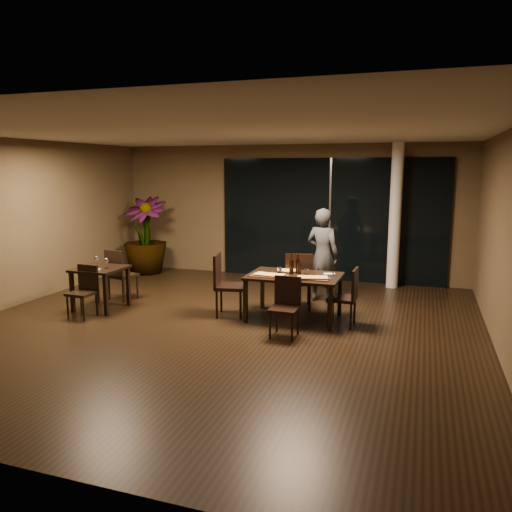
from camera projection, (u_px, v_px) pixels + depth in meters
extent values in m
plane|color=black|center=(220.00, 327.00, 7.87)|extent=(8.00, 8.00, 0.00)
cube|color=brown|center=(287.00, 211.00, 11.39)|extent=(8.00, 0.10, 3.00)
cube|color=brown|center=(13.00, 297.00, 3.83)|extent=(8.00, 0.10, 3.00)
cube|color=brown|center=(9.00, 224.00, 8.88)|extent=(0.10, 8.00, 3.00)
cube|color=brown|center=(512.00, 246.00, 6.33)|extent=(0.10, 8.00, 3.00)
cube|color=silver|center=(217.00, 131.00, 7.34)|extent=(8.00, 8.00, 0.04)
cube|color=black|center=(330.00, 220.00, 11.01)|extent=(5.00, 0.06, 2.70)
cylinder|color=white|center=(395.00, 216.00, 10.26)|extent=(0.24, 0.24, 3.00)
cube|color=black|center=(294.00, 276.00, 8.17)|extent=(1.50, 1.00, 0.04)
cube|color=black|center=(246.00, 301.00, 8.04)|extent=(0.06, 0.06, 0.71)
cube|color=black|center=(331.00, 309.00, 7.61)|extent=(0.06, 0.06, 0.71)
cube|color=black|center=(262.00, 289.00, 8.87)|extent=(0.06, 0.06, 0.71)
cube|color=black|center=(340.00, 295.00, 8.43)|extent=(0.06, 0.06, 0.71)
cube|color=black|center=(100.00, 269.00, 8.78)|extent=(0.80, 0.80, 0.04)
cube|color=black|center=(72.00, 292.00, 8.63)|extent=(0.06, 0.06, 0.71)
cube|color=black|center=(106.00, 295.00, 8.42)|extent=(0.06, 0.06, 0.71)
cube|color=black|center=(97.00, 284.00, 9.27)|extent=(0.06, 0.06, 0.71)
cube|color=black|center=(128.00, 287.00, 9.05)|extent=(0.06, 0.06, 0.71)
cube|color=black|center=(298.00, 282.00, 8.86)|extent=(0.59, 0.59, 0.05)
cylinder|color=black|center=(308.00, 292.00, 9.09)|extent=(0.04, 0.04, 0.49)
cylinder|color=black|center=(287.00, 292.00, 9.10)|extent=(0.04, 0.04, 0.49)
cylinder|color=black|center=(310.00, 298.00, 8.70)|extent=(0.04, 0.04, 0.49)
cylinder|color=black|center=(287.00, 298.00, 8.72)|extent=(0.04, 0.04, 0.49)
cube|color=black|center=(299.00, 269.00, 8.60)|extent=(0.47, 0.17, 0.54)
cube|color=black|center=(284.00, 309.00, 7.36)|extent=(0.41, 0.41, 0.05)
cylinder|color=black|center=(270.00, 325.00, 7.30)|extent=(0.03, 0.03, 0.42)
cylinder|color=black|center=(292.00, 327.00, 7.19)|extent=(0.03, 0.03, 0.42)
cylinder|color=black|center=(277.00, 319.00, 7.61)|extent=(0.03, 0.03, 0.42)
cylinder|color=black|center=(298.00, 321.00, 7.50)|extent=(0.03, 0.03, 0.42)
cube|color=black|center=(288.00, 291.00, 7.49)|extent=(0.41, 0.04, 0.46)
cube|color=black|center=(230.00, 287.00, 8.42)|extent=(0.58, 0.58, 0.06)
cylinder|color=black|center=(241.00, 305.00, 8.24)|extent=(0.04, 0.04, 0.50)
cylinder|color=black|center=(244.00, 298.00, 8.63)|extent=(0.04, 0.04, 0.50)
cylinder|color=black|center=(217.00, 304.00, 8.29)|extent=(0.04, 0.04, 0.50)
cylinder|color=black|center=(221.00, 298.00, 8.68)|extent=(0.04, 0.04, 0.50)
cube|color=black|center=(217.00, 270.00, 8.40)|extent=(0.14, 0.49, 0.56)
cube|color=black|center=(342.00, 298.00, 7.89)|extent=(0.44, 0.44, 0.05)
cylinder|color=black|center=(333.00, 308.00, 8.15)|extent=(0.04, 0.04, 0.44)
cylinder|color=black|center=(328.00, 314.00, 7.82)|extent=(0.04, 0.04, 0.44)
cylinder|color=black|center=(355.00, 310.00, 8.03)|extent=(0.04, 0.04, 0.44)
cylinder|color=black|center=(351.00, 316.00, 7.70)|extent=(0.04, 0.04, 0.44)
cube|color=black|center=(355.00, 284.00, 7.78)|extent=(0.05, 0.43, 0.49)
cube|color=black|center=(123.00, 276.00, 9.48)|extent=(0.54, 0.54, 0.05)
cylinder|color=black|center=(137.00, 287.00, 9.58)|extent=(0.04, 0.04, 0.46)
cylinder|color=black|center=(123.00, 284.00, 9.76)|extent=(0.04, 0.04, 0.46)
cylinder|color=black|center=(123.00, 291.00, 9.27)|extent=(0.04, 0.04, 0.46)
cylinder|color=black|center=(109.00, 288.00, 9.45)|extent=(0.04, 0.04, 0.46)
cube|color=black|center=(114.00, 264.00, 9.26)|extent=(0.45, 0.14, 0.51)
cube|color=black|center=(82.00, 293.00, 8.33)|extent=(0.42, 0.42, 0.05)
cylinder|color=black|center=(68.00, 307.00, 8.28)|extent=(0.03, 0.03, 0.41)
cylinder|color=black|center=(84.00, 309.00, 8.16)|extent=(0.03, 0.03, 0.41)
cylinder|color=black|center=(81.00, 302.00, 8.58)|extent=(0.03, 0.03, 0.41)
cylinder|color=black|center=(97.00, 304.00, 8.46)|extent=(0.03, 0.03, 0.41)
cube|color=black|center=(88.00, 278.00, 8.46)|extent=(0.40, 0.05, 0.46)
imported|color=#2C2F31|center=(323.00, 255.00, 9.24)|extent=(0.68, 0.55, 1.76)
imported|color=#184617|center=(145.00, 235.00, 11.80)|extent=(1.07, 1.07, 1.81)
cube|color=#462A16|center=(269.00, 276.00, 8.06)|extent=(0.61, 0.32, 0.01)
cube|color=#442D16|center=(313.00, 279.00, 7.85)|extent=(0.52, 0.27, 0.01)
cylinder|color=red|center=(289.00, 271.00, 8.48)|extent=(0.29, 0.29, 0.01)
cylinder|color=white|center=(279.00, 270.00, 8.35)|extent=(0.08, 0.08, 0.09)
cylinder|color=white|center=(306.00, 271.00, 8.24)|extent=(0.07, 0.07, 0.09)
cube|color=white|center=(324.00, 278.00, 7.88)|extent=(0.20, 0.15, 0.01)
cube|color=silver|center=(329.00, 274.00, 8.21)|extent=(0.20, 0.16, 0.01)
cube|color=silver|center=(95.00, 269.00, 8.59)|extent=(0.20, 0.15, 0.01)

